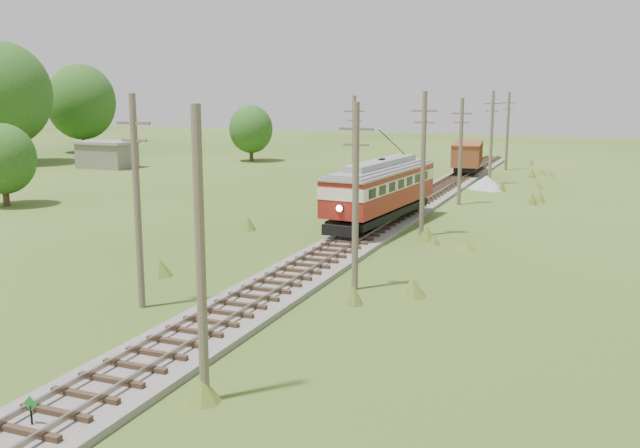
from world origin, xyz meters
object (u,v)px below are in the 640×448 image
at_px(gondola, 467,155).
at_px(gravel_pile, 488,183).
at_px(switch_marker, 31,411).
at_px(streetcar, 381,187).

height_order(gondola, gravel_pile, gondola).
distance_m(switch_marker, streetcar, 31.30).
xyz_separation_m(switch_marker, gravel_pile, (3.93, 52.22, -0.05)).
relative_size(switch_marker, streetcar, 0.08).
bearing_deg(gravel_pile, streetcar, -100.09).
distance_m(switch_marker, gravel_pile, 52.37).
bearing_deg(gondola, streetcar, -97.00).
distance_m(gondola, gravel_pile, 10.63).
xyz_separation_m(switch_marker, streetcar, (0.20, 31.23, 2.11)).
height_order(switch_marker, gravel_pile, gravel_pile).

